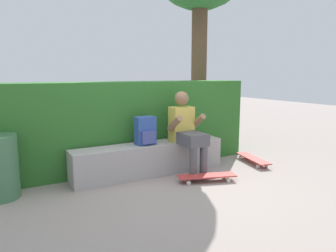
# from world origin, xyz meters

# --- Properties ---
(ground_plane) EXTENTS (24.00, 24.00, 0.00)m
(ground_plane) POSITION_xyz_m (0.00, 0.00, 0.00)
(ground_plane) COLOR gray
(bench_main) EXTENTS (2.30, 0.40, 0.46)m
(bench_main) POSITION_xyz_m (0.00, 0.39, 0.23)
(bench_main) COLOR #A39C9A
(bench_main) RESTS_ON ground
(person_skater) EXTENTS (0.49, 0.62, 1.21)m
(person_skater) POSITION_xyz_m (0.50, 0.19, 0.65)
(person_skater) COLOR gold
(person_skater) RESTS_ON ground
(skateboard_near_person) EXTENTS (0.82, 0.44, 0.09)m
(skateboard_near_person) POSITION_xyz_m (0.53, -0.29, 0.07)
(skateboard_near_person) COLOR #BC3833
(skateboard_near_person) RESTS_ON ground
(skateboard_beside_bench) EXTENTS (0.38, 0.82, 0.09)m
(skateboard_beside_bench) POSITION_xyz_m (1.74, 0.08, 0.07)
(skateboard_beside_bench) COLOR #BC3833
(skateboard_beside_bench) RESTS_ON ground
(backpack_on_bench) EXTENTS (0.28, 0.23, 0.40)m
(backpack_on_bench) POSITION_xyz_m (-0.07, 0.39, 0.65)
(backpack_on_bench) COLOR #2D4C99
(backpack_on_bench) RESTS_ON bench_main
(hedge_row) EXTENTS (4.43, 0.66, 1.34)m
(hedge_row) POSITION_xyz_m (-0.29, 0.96, 0.67)
(hedge_row) COLOR #2A6425
(hedge_row) RESTS_ON ground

